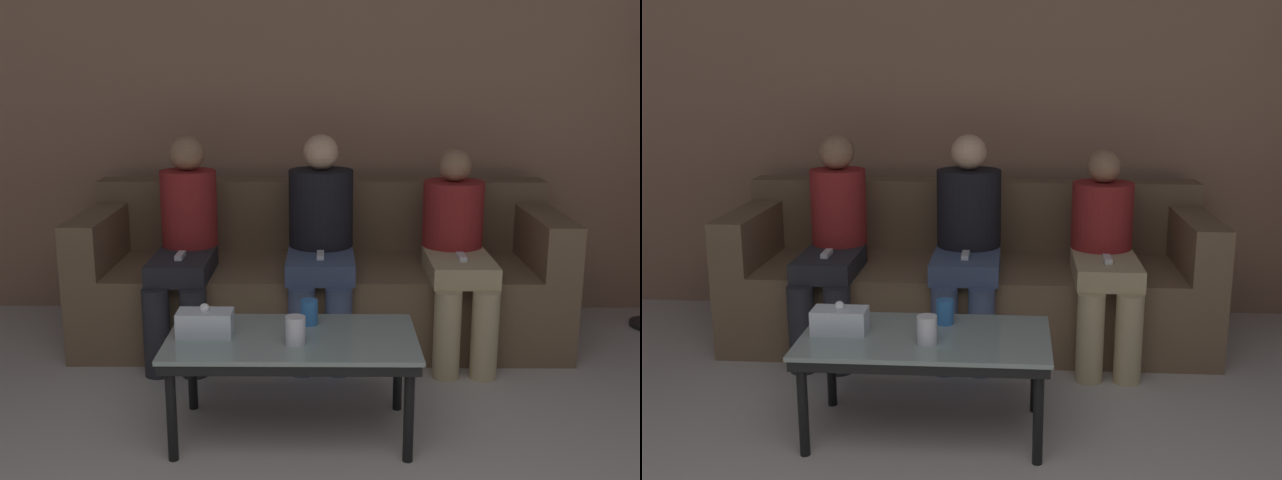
{
  "view_description": "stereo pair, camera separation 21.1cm",
  "coord_description": "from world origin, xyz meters",
  "views": [
    {
      "loc": [
        0.03,
        -0.85,
        1.48
      ],
      "look_at": [
        0.0,
        2.52,
        0.68
      ],
      "focal_mm": 42.0,
      "sensor_mm": 36.0,
      "label": 1
    },
    {
      "loc": [
        0.24,
        -0.84,
        1.48
      ],
      "look_at": [
        0.0,
        2.52,
        0.68
      ],
      "focal_mm": 42.0,
      "sensor_mm": 36.0,
      "label": 2
    }
  ],
  "objects": [
    {
      "name": "tissue_box",
      "position": [
        -0.45,
        1.97,
        0.47
      ],
      "size": [
        0.22,
        0.12,
        0.13
      ],
      "color": "silver",
      "rests_on": "coffee_table"
    },
    {
      "name": "game_remote",
      "position": [
        -0.11,
        1.96,
        0.43
      ],
      "size": [
        0.04,
        0.15,
        0.02
      ],
      "color": "white",
      "rests_on": "coffee_table"
    },
    {
      "name": "coffee_table",
      "position": [
        -0.11,
        1.96,
        0.38
      ],
      "size": [
        1.0,
        0.54,
        0.42
      ],
      "color": "#8C9E99",
      "rests_on": "ground_plane"
    },
    {
      "name": "couch",
      "position": [
        0.0,
        3.13,
        0.31
      ],
      "size": [
        2.55,
        0.87,
        0.83
      ],
      "color": "brown",
      "rests_on": "ground_plane"
    },
    {
      "name": "cup_near_left",
      "position": [
        -0.04,
        2.11,
        0.47
      ],
      "size": [
        0.07,
        0.07,
        0.1
      ],
      "color": "#3372BF",
      "rests_on": "coffee_table"
    },
    {
      "name": "seated_person_mid_left",
      "position": [
        0.0,
        2.92,
        0.6
      ],
      "size": [
        0.34,
        0.68,
        1.13
      ],
      "color": "#47567A",
      "rests_on": "ground_plane"
    },
    {
      "name": "wall_back",
      "position": [
        0.0,
        3.64,
        1.3
      ],
      "size": [
        12.0,
        0.06,
        2.6
      ],
      "color": "#9E755B",
      "rests_on": "ground_plane"
    },
    {
      "name": "seated_person_mid_right",
      "position": [
        0.7,
        2.89,
        0.57
      ],
      "size": [
        0.32,
        0.72,
        1.06
      ],
      "color": "tan",
      "rests_on": "ground_plane"
    },
    {
      "name": "cup_near_right",
      "position": [
        -0.09,
        1.87,
        0.48
      ],
      "size": [
        0.08,
        0.08,
        0.11
      ],
      "color": "silver",
      "rests_on": "coffee_table"
    },
    {
      "name": "seated_person_left_end",
      "position": [
        -0.7,
        2.89,
        0.59
      ],
      "size": [
        0.31,
        0.69,
        1.13
      ],
      "color": "#28282D",
      "rests_on": "ground_plane"
    }
  ]
}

